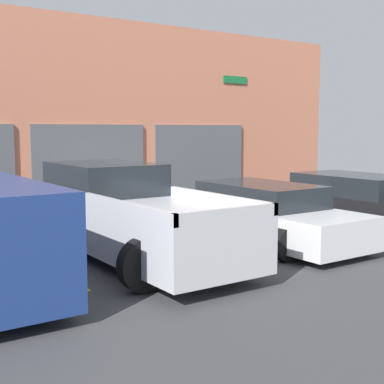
# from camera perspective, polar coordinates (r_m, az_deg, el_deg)

# --- Properties ---
(ground_plane) EXTENTS (28.00, 28.00, 0.00)m
(ground_plane) POSITION_cam_1_polar(r_m,az_deg,el_deg) (11.97, -4.02, -4.55)
(ground_plane) COLOR #3D3D3F
(shophouse_building) EXTENTS (16.99, 0.68, 5.25)m
(shophouse_building) POSITION_cam_1_polar(r_m,az_deg,el_deg) (14.67, -10.71, 7.55)
(shophouse_building) COLOR #D17A5B
(shophouse_building) RESTS_ON ground
(pickup_truck) EXTENTS (2.38, 5.08, 1.68)m
(pickup_truck) POSITION_cam_1_polar(r_m,az_deg,el_deg) (9.66, -6.44, -2.49)
(pickup_truck) COLOR silver
(pickup_truck) RESTS_ON ground
(sedan_white) EXTENTS (2.13, 4.65, 1.22)m
(sedan_white) POSITION_cam_1_polar(r_m,az_deg,el_deg) (11.17, 7.61, -2.39)
(sedan_white) COLOR white
(sedan_white) RESTS_ON ground
(van_right) EXTENTS (2.24, 4.76, 1.26)m
(van_right) POSITION_cam_1_polar(r_m,az_deg,el_deg) (13.30, 17.05, -1.07)
(van_right) COLOR black
(van_right) RESTS_ON ground
(parking_stripe_left) EXTENTS (0.12, 2.20, 0.01)m
(parking_stripe_left) POSITION_cam_1_polar(r_m,az_deg,el_deg) (8.99, -13.92, -8.51)
(parking_stripe_left) COLOR gold
(parking_stripe_left) RESTS_ON ground
(parking_stripe_centre) EXTENTS (0.12, 2.20, 0.01)m
(parking_stripe_centre) POSITION_cam_1_polar(r_m,az_deg,el_deg) (10.35, 1.58, -6.31)
(parking_stripe_centre) COLOR gold
(parking_stripe_centre) RESTS_ON ground
(parking_stripe_right) EXTENTS (0.12, 2.20, 0.01)m
(parking_stripe_right) POSITION_cam_1_polar(r_m,az_deg,el_deg) (12.27, 12.77, -4.40)
(parking_stripe_right) COLOR gold
(parking_stripe_right) RESTS_ON ground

